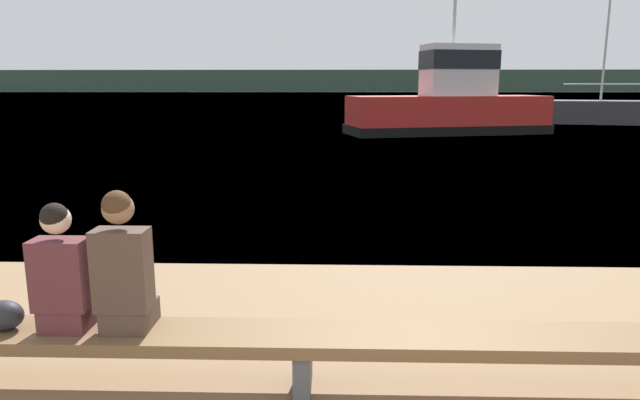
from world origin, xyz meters
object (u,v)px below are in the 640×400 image
object	(u,v)px
bench_main	(303,342)
tugboat_red	(450,106)
shopping_bag	(4,315)
person_right	(123,268)
person_left	(62,275)
moored_sailboat	(608,112)

from	to	relation	value
bench_main	tugboat_red	distance (m)	22.54
bench_main	shopping_bag	bearing A→B (deg)	-179.59
person_right	tugboat_red	distance (m)	22.86
tugboat_red	bench_main	bearing A→B (deg)	152.00
person_right	tugboat_red	size ratio (longest dim) A/B	0.11
person_left	moored_sailboat	bearing A→B (deg)	59.32
bench_main	person_left	xyz separation A→B (m)	(-1.70, 0.00, 0.48)
tugboat_red	person_right	bearing A→B (deg)	148.94
person_right	moored_sailboat	xyz separation A→B (m)	(16.63, 28.78, -0.26)
bench_main	person_left	distance (m)	1.76
person_left	tugboat_red	bearing A→B (deg)	72.42
shopping_bag	moored_sailboat	size ratio (longest dim) A/B	0.03
person_left	shopping_bag	xyz separation A→B (m)	(-0.45, -0.02, -0.30)
person_left	moored_sailboat	xyz separation A→B (m)	(17.07, 28.78, -0.21)
bench_main	shopping_bag	world-z (taller)	shopping_bag
person_right	shopping_bag	xyz separation A→B (m)	(-0.89, -0.01, -0.36)
moored_sailboat	bench_main	bearing A→B (deg)	165.88
shopping_bag	tugboat_red	world-z (taller)	tugboat_red
shopping_bag	person_left	bearing A→B (deg)	2.09
shopping_bag	moored_sailboat	bearing A→B (deg)	58.68
bench_main	moored_sailboat	world-z (taller)	moored_sailboat
tugboat_red	moored_sailboat	size ratio (longest dim) A/B	1.00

